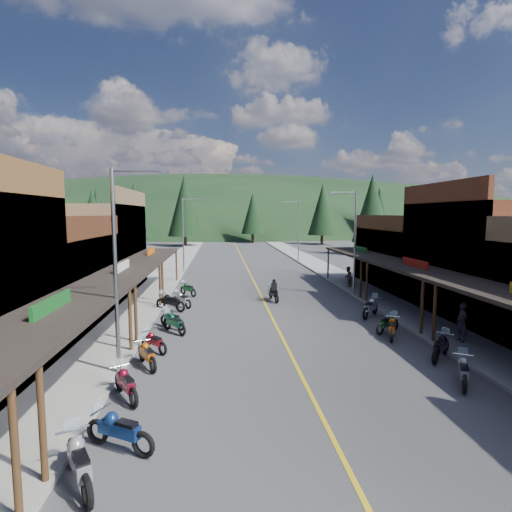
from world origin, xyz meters
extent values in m
plane|color=#38383A|center=(0.00, 0.00, 0.00)|extent=(220.00, 220.00, 0.00)
cube|color=gold|center=(0.00, 20.00, 0.01)|extent=(0.15, 90.00, 0.01)
cube|color=gray|center=(-8.70, 20.00, 0.07)|extent=(3.40, 94.00, 0.15)
cube|color=gray|center=(8.70, 20.00, 0.07)|extent=(3.40, 94.00, 0.15)
cylinder|color=#472D19|center=(-7.20, -13.60, 1.50)|extent=(0.16, 0.16, 3.00)
cube|color=brown|center=(-10.15, -7.90, 4.10)|extent=(0.30, 10.20, 8.20)
cube|color=black|center=(-8.70, -7.90, 3.00)|extent=(3.20, 10.20, 0.18)
cylinder|color=#472D19|center=(-7.20, -12.40, 1.50)|extent=(0.16, 0.16, 3.00)
cylinder|color=#472D19|center=(-7.20, -3.40, 1.50)|extent=(0.16, 0.16, 3.00)
cube|color=#14591E|center=(-8.70, -7.90, 3.20)|extent=(0.12, 3.00, 0.70)
cube|color=#3F2111|center=(-14.00, 1.70, 2.50)|extent=(8.00, 9.00, 5.00)
cube|color=#3F2111|center=(-10.15, 1.70, 3.10)|extent=(0.30, 9.00, 6.20)
cube|color=black|center=(-8.70, 1.70, 3.00)|extent=(3.20, 9.00, 0.18)
cylinder|color=#472D19|center=(-7.20, -2.20, 1.50)|extent=(0.16, 0.16, 3.00)
cylinder|color=#472D19|center=(-7.20, 5.60, 1.50)|extent=(0.16, 0.16, 3.00)
cube|color=silver|center=(-8.70, 1.70, 3.20)|extent=(0.12, 3.00, 0.70)
cube|color=brown|center=(-14.00, 11.30, 3.50)|extent=(8.00, 10.20, 7.00)
cube|color=brown|center=(-10.15, 11.30, 4.10)|extent=(0.30, 10.20, 8.20)
cube|color=black|center=(-8.70, 11.30, 3.00)|extent=(3.20, 10.20, 0.18)
cylinder|color=#472D19|center=(-7.20, 6.80, 1.50)|extent=(0.16, 0.16, 3.00)
cylinder|color=#472D19|center=(-7.20, 15.80, 1.50)|extent=(0.16, 0.16, 3.00)
cube|color=#CC590C|center=(-8.70, 11.30, 3.20)|extent=(0.12, 3.00, 0.70)
cylinder|color=#472D19|center=(7.20, -3.40, 1.50)|extent=(0.16, 0.16, 3.00)
cube|color=#562B19|center=(14.00, 1.70, 3.50)|extent=(8.00, 9.00, 7.00)
cube|color=#562B19|center=(10.15, 1.70, 4.10)|extent=(0.30, 9.00, 8.20)
cube|color=black|center=(8.70, 1.70, 3.00)|extent=(3.20, 9.00, 0.18)
cylinder|color=#472D19|center=(7.20, -2.20, 1.50)|extent=(0.16, 0.16, 3.00)
cylinder|color=#472D19|center=(7.20, 5.60, 1.50)|extent=(0.16, 0.16, 3.00)
cube|color=#B2140F|center=(8.70, 1.70, 3.20)|extent=(0.12, 3.00, 0.70)
cube|color=#4C2D16|center=(14.00, 11.30, 2.50)|extent=(8.00, 10.20, 5.00)
cube|color=#4C2D16|center=(10.15, 11.30, 3.10)|extent=(0.30, 10.20, 6.20)
cube|color=black|center=(8.70, 11.30, 3.00)|extent=(3.20, 10.20, 0.18)
cylinder|color=#472D19|center=(7.20, 6.80, 1.50)|extent=(0.16, 0.16, 3.00)
cylinder|color=#472D19|center=(7.20, 15.80, 1.50)|extent=(0.16, 0.16, 3.00)
cube|color=#14591E|center=(8.70, 11.30, 3.20)|extent=(0.12, 3.00, 0.70)
cylinder|color=gray|center=(-7.10, -6.00, 4.00)|extent=(0.16, 0.16, 8.00)
cylinder|color=gray|center=(-6.10, -6.00, 7.90)|extent=(2.00, 0.10, 0.10)
cube|color=gray|center=(-5.20, -6.00, 7.85)|extent=(0.35, 0.18, 0.12)
cylinder|color=gray|center=(-7.10, 22.00, 4.00)|extent=(0.16, 0.16, 8.00)
cylinder|color=gray|center=(-6.10, 22.00, 7.90)|extent=(2.00, 0.10, 0.10)
cube|color=gray|center=(-5.20, 22.00, 7.85)|extent=(0.35, 0.18, 0.12)
cylinder|color=gray|center=(7.10, 8.00, 4.00)|extent=(0.16, 0.16, 8.00)
cylinder|color=gray|center=(6.10, 8.00, 7.90)|extent=(2.00, 0.10, 0.10)
cube|color=gray|center=(5.20, 8.00, 7.85)|extent=(0.35, 0.18, 0.12)
cylinder|color=gray|center=(7.10, 30.00, 4.00)|extent=(0.16, 0.16, 8.00)
cylinder|color=gray|center=(6.10, 30.00, 7.90)|extent=(2.00, 0.10, 0.10)
cube|color=gray|center=(5.20, 30.00, 7.85)|extent=(0.35, 0.18, 0.12)
ellipsoid|color=black|center=(0.00, 135.00, 0.00)|extent=(310.00, 140.00, 60.00)
cylinder|color=black|center=(-40.00, 62.00, 1.00)|extent=(0.60, 0.60, 2.00)
cone|color=black|center=(-40.00, 62.00, 6.50)|extent=(5.04, 5.04, 9.00)
cylinder|color=black|center=(-24.00, 70.00, 1.00)|extent=(0.60, 0.60, 2.00)
cone|color=black|center=(-24.00, 70.00, 7.25)|extent=(5.88, 5.88, 10.50)
cylinder|color=black|center=(-10.00, 58.00, 1.00)|extent=(0.60, 0.60, 2.00)
cone|color=black|center=(-10.00, 58.00, 8.00)|extent=(6.72, 6.72, 12.00)
cylinder|color=black|center=(4.00, 66.00, 1.00)|extent=(0.60, 0.60, 2.00)
cone|color=black|center=(4.00, 66.00, 6.50)|extent=(5.04, 5.04, 9.00)
cylinder|color=black|center=(18.00, 60.00, 1.00)|extent=(0.60, 0.60, 2.00)
cone|color=black|center=(18.00, 60.00, 7.25)|extent=(5.88, 5.88, 10.50)
cylinder|color=black|center=(34.00, 72.00, 1.00)|extent=(0.60, 0.60, 2.00)
cone|color=black|center=(34.00, 72.00, 8.00)|extent=(6.72, 6.72, 12.00)
cylinder|color=black|center=(46.00, 64.00, 1.00)|extent=(0.60, 0.60, 2.00)
cone|color=black|center=(46.00, 64.00, 6.50)|extent=(5.04, 5.04, 9.00)
cylinder|color=black|center=(-32.00, 76.00, 1.00)|extent=(0.60, 0.60, 2.00)
cone|color=black|center=(-32.00, 76.00, 7.25)|extent=(5.88, 5.88, 10.50)
cylinder|color=black|center=(-22.00, 40.00, 1.00)|extent=(0.60, 0.60, 2.00)
cone|color=black|center=(-22.00, 40.00, 6.00)|extent=(4.48, 4.48, 8.00)
cylinder|color=black|center=(24.00, 45.00, 1.00)|extent=(0.60, 0.60, 2.00)
cone|color=black|center=(24.00, 45.00, 6.40)|extent=(4.93, 4.93, 8.80)
cylinder|color=black|center=(-18.00, 50.00, 1.00)|extent=(0.60, 0.60, 2.00)
cone|color=black|center=(-18.00, 50.00, 6.80)|extent=(5.38, 5.38, 9.60)
cylinder|color=black|center=(20.00, 38.00, 1.00)|extent=(0.60, 0.60, 2.00)
cone|color=black|center=(20.00, 38.00, 7.20)|extent=(5.82, 5.82, 10.40)
imported|color=#2A1F2F|center=(8.48, -3.63, 1.11)|extent=(0.47, 0.70, 1.92)
imported|color=brown|center=(7.61, 11.04, 1.03)|extent=(0.96, 0.94, 1.75)
camera|label=1|loc=(-3.10, -21.45, 6.29)|focal=28.00mm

